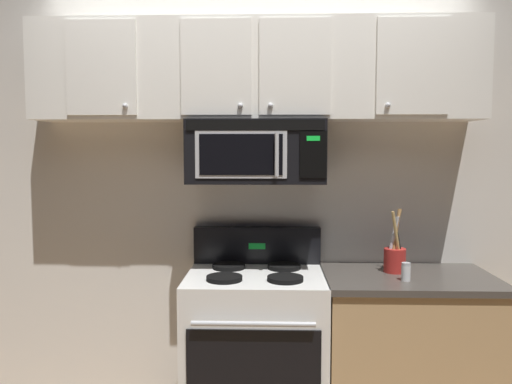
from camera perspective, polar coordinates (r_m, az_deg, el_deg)
back_wall at (r=3.22m, az=0.17°, el=0.44°), size 5.20×0.10×2.70m
stove_range at (r=3.06m, az=-0.04°, el=-16.81°), size 0.76×0.69×1.12m
over_range_microwave at (r=2.96m, az=0.03°, el=4.43°), size 0.76×0.43×0.35m
upper_cabinets at (r=3.02m, az=0.05°, el=12.98°), size 2.50×0.36×0.55m
counter_segment at (r=3.16m, az=16.07°, el=-16.61°), size 0.93×0.65×0.90m
utensil_crock_red at (r=3.05m, az=14.86°, el=-6.72°), size 0.12×0.12×0.36m
salt_shaker at (r=2.88m, az=15.99°, el=-8.34°), size 0.05×0.05×0.10m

